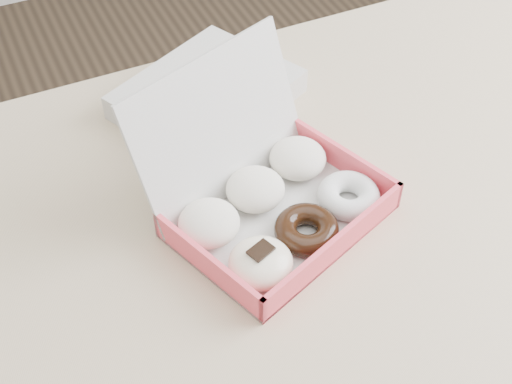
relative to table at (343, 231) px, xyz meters
name	(u,v)px	position (x,y,z in m)	size (l,w,h in m)	color
table	(343,231)	(0.00, 0.00, 0.00)	(1.20, 0.80, 0.75)	tan
donut_box	(270,200)	(-0.12, 0.01, 0.11)	(0.33, 0.32, 0.19)	silver
newspapers	(207,94)	(-0.10, 0.26, 0.10)	(0.25, 0.20, 0.04)	silver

